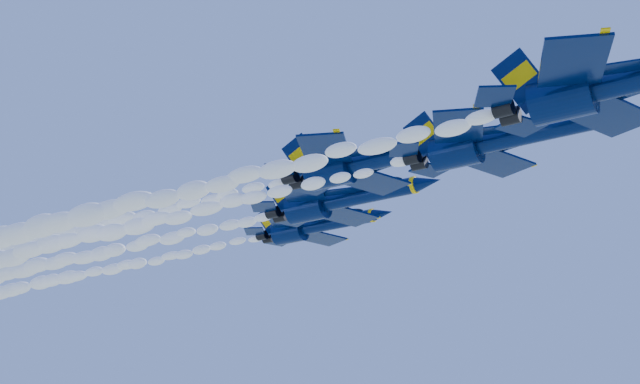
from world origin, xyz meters
The scene contains 10 objects.
jet_lead centered at (20.73, -11.08, 150.41)m, with size 16.15×13.25×6.00m.
smoke_trail_jet_lead centered at (-8.04, -11.08, 149.99)m, with size 43.73×1.93×1.74m, color white.
jet_second centered at (11.50, -4.37, 151.80)m, with size 15.03×12.33×5.58m.
smoke_trail_jet_second centered at (-16.79, -4.37, 151.39)m, with size 43.73×1.79×1.62m, color white.
jet_third centered at (-0.80, 0.79, 154.88)m, with size 17.07×14.01×6.34m.
smoke_trail_jet_third centered at (-29.96, 0.79, 154.44)m, with size 43.73×2.04×1.84m, color white.
jet_fourth centered at (-9.62, 12.04, 157.03)m, with size 17.86×14.65×6.64m.
smoke_trail_jet_fourth centered at (-39.11, 12.04, 156.59)m, with size 43.73×2.13×1.92m, color white.
jet_fifth centered at (-17.66, 20.84, 158.43)m, with size 16.08×13.19×5.97m.
smoke_trail_jet_fifth centered at (-46.39, 20.84, 158.01)m, with size 43.73×1.92×1.73m, color white.
Camera 1 is at (28.45, -55.81, 127.70)m, focal length 50.00 mm.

